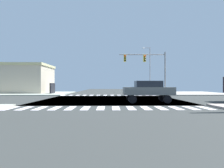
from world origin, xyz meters
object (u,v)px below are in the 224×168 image
at_px(traffic_signal_mast, 147,63).
at_px(bank_building, 13,79).
at_px(street_lamp, 149,66).
at_px(sedan_leading_2, 148,90).

xyz_separation_m(traffic_signal_mast, bank_building, (-22.49, 5.69, -2.18)).
relative_size(street_lamp, bank_building, 0.66).
bearing_deg(traffic_signal_mast, street_lamp, 76.40).
height_order(traffic_signal_mast, bank_building, traffic_signal_mast).
bearing_deg(sedan_leading_2, traffic_signal_mast, -11.40).
bearing_deg(sedan_leading_2, street_lamp, -12.51).
bearing_deg(bank_building, sedan_leading_2, -39.36).
xyz_separation_m(traffic_signal_mast, street_lamp, (2.68, 11.08, 0.74)).
xyz_separation_m(bank_building, sedan_leading_2, (20.28, -16.63, -1.43)).
height_order(traffic_signal_mast, street_lamp, street_lamp).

